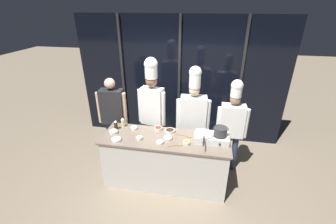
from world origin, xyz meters
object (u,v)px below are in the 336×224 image
object	(u,v)px
prep_bowl_carrots	(187,142)
serving_spoon_solid	(188,136)
serving_spoon_slotted	(178,145)
prep_bowl_onion	(160,142)
portable_stove	(212,138)
chef_head	(152,104)
prep_bowl_garlic	(168,138)
prep_bowl_noodles	(134,128)
squeeze_bottle_soy	(116,125)
chef_line	(232,121)
prep_bowl_chicken	(116,139)
stock_pot	(220,131)
person_guest	(113,112)
prep_bowl_soy_glaze	(170,130)
frying_pan	(204,133)
squeeze_bottle_oil	(123,122)
chef_sous	(193,113)
prep_bowl_chili_flakes	(158,128)
prep_bowl_rice	(113,132)
prep_bowl_shrimp	(139,138)

from	to	relation	value
prep_bowl_carrots	serving_spoon_solid	distance (m)	0.23
prep_bowl_carrots	serving_spoon_slotted	xyz separation A→B (m)	(-0.12, -0.06, -0.03)
prep_bowl_onion	serving_spoon_solid	world-z (taller)	prep_bowl_onion
portable_stove	chef_head	size ratio (longest dim) A/B	0.26
prep_bowl_garlic	prep_bowl_noodles	bearing A→B (deg)	162.59
squeeze_bottle_soy	chef_line	bearing A→B (deg)	12.59
squeeze_bottle_soy	prep_bowl_chicken	world-z (taller)	squeeze_bottle_soy
stock_pot	serving_spoon_solid	bearing A→B (deg)	173.38
prep_bowl_onion	prep_bowl_chicken	size ratio (longest dim) A/B	0.72
person_guest	chef_line	distance (m)	2.19
squeeze_bottle_soy	prep_bowl_soy_glaze	world-z (taller)	squeeze_bottle_soy
stock_pot	prep_bowl_soy_glaze	size ratio (longest dim) A/B	1.36
frying_pan	person_guest	xyz separation A→B (m)	(-1.72, 0.47, -0.02)
portable_stove	squeeze_bottle_oil	distance (m)	1.55
prep_bowl_carrots	chef_sous	bearing A→B (deg)	87.25
prep_bowl_chicken	chef_sous	xyz separation A→B (m)	(1.14, 0.82, 0.17)
prep_bowl_noodles	prep_bowl_chili_flakes	bearing A→B (deg)	8.19
portable_stove	prep_bowl_rice	size ratio (longest dim) A/B	3.69
prep_bowl_shrimp	prep_bowl_chicken	xyz separation A→B (m)	(-0.35, -0.10, -0.00)
prep_bowl_soy_glaze	prep_bowl_shrimp	bearing A→B (deg)	-144.34
prep_bowl_chili_flakes	prep_bowl_noodles	size ratio (longest dim) A/B	1.16
prep_bowl_onion	prep_bowl_garlic	world-z (taller)	prep_bowl_garlic
prep_bowl_garlic	prep_bowl_soy_glaze	bearing A→B (deg)	92.05
person_guest	chef_line	bearing A→B (deg)	175.94
squeeze_bottle_soy	prep_bowl_shrimp	world-z (taller)	squeeze_bottle_soy
prep_bowl_garlic	prep_bowl_soy_glaze	size ratio (longest dim) A/B	0.81
portable_stove	prep_bowl_onion	distance (m)	0.82
chef_head	prep_bowl_rice	bearing A→B (deg)	57.18
serving_spoon_slotted	prep_bowl_garlic	bearing A→B (deg)	141.81
prep_bowl_shrimp	prep_bowl_carrots	bearing A→B (deg)	-0.42
prep_bowl_chili_flakes	serving_spoon_solid	size ratio (longest dim) A/B	0.49
portable_stove	prep_bowl_soy_glaze	size ratio (longest dim) A/B	3.09
prep_bowl_carrots	prep_bowl_rice	bearing A→B (deg)	175.29
prep_bowl_noodles	prep_bowl_chicken	distance (m)	0.42
squeeze_bottle_soy	serving_spoon_slotted	size ratio (longest dim) A/B	0.77
squeeze_bottle_oil	prep_bowl_rice	distance (m)	0.26
squeeze_bottle_soy	prep_bowl_soy_glaze	xyz separation A→B (m)	(0.93, 0.08, -0.06)
squeeze_bottle_oil	serving_spoon_slotted	size ratio (longest dim) A/B	0.77
prep_bowl_chili_flakes	chef_line	size ratio (longest dim) A/B	0.08
serving_spoon_solid	chef_line	distance (m)	0.87
chef_sous	frying_pan	bearing A→B (deg)	106.17
prep_bowl_noodles	prep_bowl_chicken	size ratio (longest dim) A/B	0.76
prep_bowl_onion	prep_bowl_soy_glaze	world-z (taller)	prep_bowl_soy_glaze
portable_stove	prep_bowl_rice	world-z (taller)	portable_stove
squeeze_bottle_oil	prep_bowl_soy_glaze	xyz separation A→B (m)	(0.84, -0.02, -0.06)
prep_bowl_chili_flakes	chef_head	size ratio (longest dim) A/B	0.07
portable_stove	chef_sous	world-z (taller)	chef_sous
frying_pan	prep_bowl_garlic	bearing A→B (deg)	-172.81
prep_bowl_noodles	serving_spoon_slotted	xyz separation A→B (m)	(0.82, -0.35, -0.02)
squeeze_bottle_oil	prep_bowl_garlic	bearing A→B (deg)	-16.70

